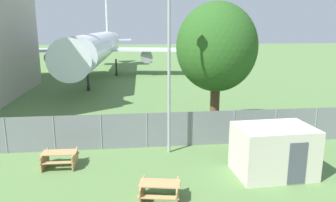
% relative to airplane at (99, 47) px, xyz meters
% --- Properties ---
extents(perimeter_fence, '(56.07, 0.07, 2.03)m').
position_rel_airplane_xyz_m(perimeter_fence, '(4.93, -27.82, -3.06)').
color(perimeter_fence, gray).
rests_on(perimeter_fence, ground).
extents(airplane, '(30.65, 37.83, 11.40)m').
position_rel_airplane_xyz_m(airplane, '(0.00, 0.00, 0.00)').
color(airplane, white).
rests_on(airplane, ground).
extents(portable_cabin, '(3.56, 2.54, 2.32)m').
position_rel_airplane_xyz_m(portable_cabin, '(10.56, -31.97, -2.91)').
color(portable_cabin, beige).
rests_on(portable_cabin, ground).
extents(picnic_bench_near_cabin, '(1.84, 1.68, 0.76)m').
position_rel_airplane_xyz_m(picnic_bench_near_cabin, '(5.10, -33.74, -3.60)').
color(picnic_bench_near_cabin, tan).
rests_on(picnic_bench_near_cabin, ground).
extents(picnic_bench_open_grass, '(1.71, 1.45, 0.76)m').
position_rel_airplane_xyz_m(picnic_bench_open_grass, '(0.51, -29.94, -3.60)').
color(picnic_bench_open_grass, tan).
rests_on(picnic_bench_open_grass, ground).
extents(tree_near_hangar, '(5.09, 5.09, 8.30)m').
position_rel_airplane_xyz_m(tree_near_hangar, '(9.51, -25.29, 1.40)').
color(tree_near_hangar, brown).
rests_on(tree_near_hangar, ground).
extents(light_mast, '(0.44, 0.44, 8.97)m').
position_rel_airplane_xyz_m(light_mast, '(6.08, -28.69, 1.31)').
color(light_mast, '#99999E').
rests_on(light_mast, ground).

